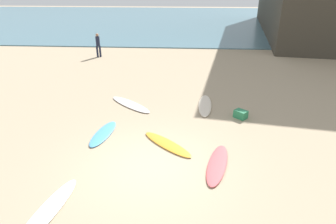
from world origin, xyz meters
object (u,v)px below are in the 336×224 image
at_px(surfboard_3, 217,164).
at_px(beachgoer_near, 98,44).
at_px(surfboard_2, 130,104).
at_px(surfboard_5, 205,105).
at_px(surfboard_0, 167,144).
at_px(beach_cooler, 241,114).
at_px(surfboard_1, 48,211).
at_px(surfboard_4, 103,133).

relative_size(surfboard_3, beachgoer_near, 1.32).
bearing_deg(surfboard_2, beachgoer_near, -113.65).
xyz_separation_m(surfboard_3, surfboard_5, (-0.16, 4.45, -0.00)).
distance_m(surfboard_0, surfboard_5, 3.68).
distance_m(surfboard_2, surfboard_3, 5.52).
bearing_deg(beachgoer_near, beach_cooler, -63.46).
xyz_separation_m(surfboard_2, surfboard_3, (3.44, -4.31, 0.01)).
height_order(surfboard_2, beach_cooler, beach_cooler).
xyz_separation_m(beachgoer_near, beach_cooler, (8.61, -9.65, -0.77)).
height_order(surfboard_1, surfboard_3, surfboard_3).
distance_m(surfboard_0, surfboard_3, 1.90).
distance_m(surfboard_4, beachgoer_near, 11.93).
xyz_separation_m(surfboard_2, surfboard_4, (-0.46, -2.69, 0.00)).
height_order(surfboard_4, surfboard_5, surfboard_4).
bearing_deg(surfboard_5, surfboard_0, -109.17).
relative_size(surfboard_2, surfboard_3, 1.15).
xyz_separation_m(surfboard_0, surfboard_3, (1.58, -1.05, 0.01)).
height_order(surfboard_1, beach_cooler, beach_cooler).
bearing_deg(surfboard_2, surfboard_5, 134.14).
bearing_deg(surfboard_3, beach_cooler, 83.52).
height_order(surfboard_3, surfboard_4, surfboard_3).
xyz_separation_m(surfboard_0, surfboard_1, (-2.60, -3.25, 0.00)).
distance_m(surfboard_3, beach_cooler, 3.56).
distance_m(surfboard_3, surfboard_5, 4.45).
xyz_separation_m(surfboard_1, beachgoer_near, (-3.23, 15.18, 0.89)).
height_order(surfboard_0, surfboard_5, surfboard_5).
bearing_deg(beachgoer_near, surfboard_5, -64.89).
height_order(beachgoer_near, beach_cooler, beachgoer_near).
relative_size(surfboard_1, beachgoer_near, 1.45).
height_order(surfboard_1, surfboard_4, surfboard_4).
bearing_deg(surfboard_2, surfboard_3, 80.42).
height_order(surfboard_0, surfboard_2, same).
relative_size(surfboard_2, beach_cooler, 5.27).
distance_m(beachgoer_near, beach_cooler, 12.95).
distance_m(surfboard_1, beach_cooler, 7.72).
bearing_deg(surfboard_5, beach_cooler, -35.47).
xyz_separation_m(surfboard_3, beach_cooler, (1.21, 3.34, 0.12)).
xyz_separation_m(surfboard_1, surfboard_3, (4.17, 2.19, 0.00)).
xyz_separation_m(surfboard_1, surfboard_2, (0.73, 6.51, -0.00)).
distance_m(surfboard_0, surfboard_2, 3.76).
xyz_separation_m(surfboard_5, beach_cooler, (1.36, -1.10, 0.12)).
bearing_deg(surfboard_3, surfboard_2, 141.96).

